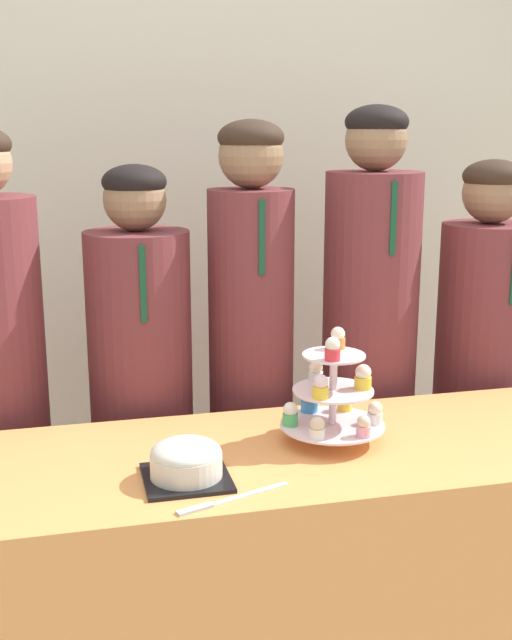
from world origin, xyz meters
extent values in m
cube|color=beige|center=(0.00, 1.71, 1.35)|extent=(9.00, 0.06, 2.70)
cube|color=#EF9951|center=(0.00, 0.31, 0.36)|extent=(1.76, 0.62, 0.73)
cube|color=black|center=(-0.29, 0.19, 0.73)|extent=(0.20, 0.20, 0.01)
cylinder|color=silver|center=(-0.29, 0.19, 0.77)|extent=(0.17, 0.17, 0.06)
ellipsoid|color=silver|center=(-0.29, 0.19, 0.80)|extent=(0.17, 0.17, 0.06)
cube|color=silver|center=(-0.16, 0.08, 0.73)|extent=(0.19, 0.08, 0.00)
cube|color=#B2B2B7|center=(-0.30, 0.04, 0.73)|extent=(0.09, 0.05, 0.01)
cylinder|color=silver|center=(0.12, 0.34, 0.85)|extent=(0.02, 0.02, 0.24)
cylinder|color=silver|center=(0.12, 0.34, 0.77)|extent=(0.28, 0.28, 0.01)
cylinder|color=silver|center=(0.12, 0.34, 0.87)|extent=(0.21, 0.21, 0.01)
cylinder|color=silver|center=(0.12, 0.34, 0.96)|extent=(0.16, 0.16, 0.01)
cylinder|color=#3893DB|center=(0.09, 0.44, 0.79)|extent=(0.05, 0.05, 0.03)
sphere|color=silver|center=(0.09, 0.44, 0.82)|extent=(0.04, 0.04, 0.04)
cylinder|color=#4CB766|center=(0.01, 0.36, 0.79)|extent=(0.04, 0.04, 0.03)
sphere|color=white|center=(0.01, 0.36, 0.82)|extent=(0.04, 0.04, 0.04)
cylinder|color=white|center=(0.05, 0.25, 0.79)|extent=(0.04, 0.04, 0.03)
sphere|color=beige|center=(0.05, 0.25, 0.82)|extent=(0.04, 0.04, 0.04)
cylinder|color=pink|center=(0.17, 0.23, 0.79)|extent=(0.04, 0.04, 0.03)
sphere|color=beige|center=(0.17, 0.23, 0.82)|extent=(0.03, 0.03, 0.03)
cylinder|color=white|center=(0.23, 0.31, 0.79)|extent=(0.04, 0.04, 0.03)
sphere|color=#F4E5C6|center=(0.23, 0.31, 0.82)|extent=(0.04, 0.04, 0.04)
cylinder|color=yellow|center=(0.19, 0.43, 0.79)|extent=(0.04, 0.04, 0.03)
sphere|color=#F4E5C6|center=(0.19, 0.43, 0.82)|extent=(0.04, 0.04, 0.04)
cylinder|color=yellow|center=(0.20, 0.33, 0.89)|extent=(0.04, 0.04, 0.03)
sphere|color=#F4E5C6|center=(0.20, 0.33, 0.92)|extent=(0.04, 0.04, 0.04)
cylinder|color=white|center=(0.10, 0.42, 0.88)|extent=(0.04, 0.04, 0.03)
sphere|color=#F4E5C6|center=(0.10, 0.42, 0.91)|extent=(0.04, 0.04, 0.04)
cylinder|color=yellow|center=(0.07, 0.28, 0.89)|extent=(0.04, 0.04, 0.03)
sphere|color=silver|center=(0.07, 0.28, 0.91)|extent=(0.04, 0.04, 0.04)
cylinder|color=orange|center=(0.15, 0.39, 0.98)|extent=(0.04, 0.04, 0.03)
sphere|color=#F4E5C6|center=(0.15, 0.39, 1.01)|extent=(0.04, 0.04, 0.04)
cylinder|color=#E5333D|center=(0.10, 0.29, 0.98)|extent=(0.04, 0.04, 0.03)
sphere|color=white|center=(0.10, 0.29, 1.01)|extent=(0.04, 0.04, 0.04)
cylinder|color=brown|center=(-0.33, 0.84, 0.62)|extent=(0.32, 0.32, 1.23)
sphere|color=#8E6B4C|center=(-0.33, 0.84, 1.33)|extent=(0.19, 0.19, 0.19)
ellipsoid|color=black|center=(-0.33, 0.84, 1.38)|extent=(0.19, 0.19, 0.10)
cube|color=#14472D|center=(-0.33, 0.68, 1.10)|extent=(0.02, 0.01, 0.22)
cylinder|color=brown|center=(0.02, 0.84, 0.68)|extent=(0.27, 0.27, 1.35)
sphere|color=#8E6B4C|center=(0.02, 0.84, 1.45)|extent=(0.20, 0.20, 0.20)
ellipsoid|color=#332319|center=(0.02, 0.84, 1.50)|extent=(0.20, 0.20, 0.11)
cube|color=#14472D|center=(0.02, 0.71, 1.22)|extent=(0.02, 0.01, 0.22)
cylinder|color=brown|center=(0.42, 0.84, 0.70)|extent=(0.31, 0.31, 1.40)
sphere|color=#8E6B4C|center=(0.42, 0.84, 1.50)|extent=(0.19, 0.19, 0.19)
ellipsoid|color=black|center=(0.42, 0.84, 1.55)|extent=(0.20, 0.20, 0.11)
cube|color=#14472D|center=(0.42, 0.69, 1.27)|extent=(0.02, 0.01, 0.22)
cylinder|color=brown|center=(0.83, 0.84, 0.61)|extent=(0.32, 0.32, 1.22)
sphere|color=#8E6B4C|center=(0.83, 0.84, 1.32)|extent=(0.20, 0.20, 0.20)
ellipsoid|color=#332319|center=(0.83, 0.84, 1.38)|extent=(0.20, 0.20, 0.11)
camera|label=1|loc=(-0.54, -1.53, 1.54)|focal=45.00mm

